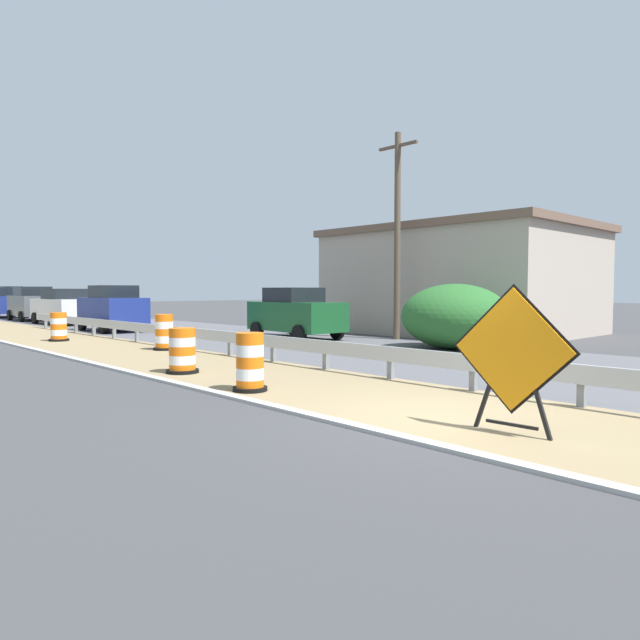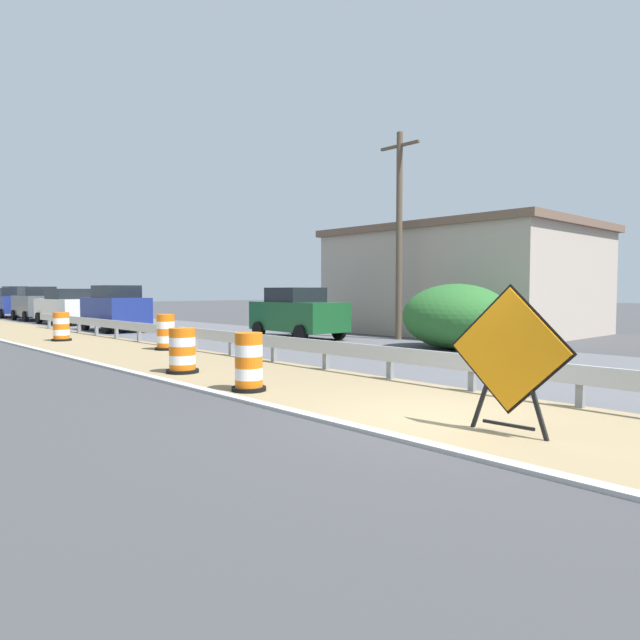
% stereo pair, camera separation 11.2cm
% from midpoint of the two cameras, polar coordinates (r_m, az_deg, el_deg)
% --- Properties ---
extents(ground_plane, '(160.00, 160.00, 0.00)m').
position_cam_midpoint_polar(ground_plane, '(8.61, 12.32, -9.89)').
color(ground_plane, '#3D3D3F').
extents(median_dirt_strip, '(3.78, 120.00, 0.01)m').
position_cam_midpoint_polar(median_dirt_strip, '(9.18, 14.77, -9.09)').
color(median_dirt_strip, '#8E7A56').
rests_on(median_dirt_strip, ground).
extents(far_lane_asphalt, '(7.98, 120.00, 0.00)m').
position_cam_midpoint_polar(far_lane_asphalt, '(14.45, 27.17, -4.89)').
color(far_lane_asphalt, '#56565B').
rests_on(far_lane_asphalt, ground).
extents(curb_near_edge, '(0.20, 120.00, 0.11)m').
position_cam_midpoint_polar(curb_near_edge, '(7.60, 6.69, -11.56)').
color(curb_near_edge, '#ADADA8').
rests_on(curb_near_edge, ground).
extents(warning_sign_diamond, '(0.13, 1.73, 2.01)m').
position_cam_midpoint_polar(warning_sign_diamond, '(7.91, 18.43, -3.31)').
color(warning_sign_diamond, black).
rests_on(warning_sign_diamond, ground).
extents(traffic_barrel_nearest, '(0.66, 0.66, 1.11)m').
position_cam_midpoint_polar(traffic_barrel_nearest, '(10.82, -7.36, -4.48)').
color(traffic_barrel_nearest, orange).
rests_on(traffic_barrel_nearest, ground).
extents(traffic_barrel_close, '(0.75, 0.75, 1.04)m').
position_cam_midpoint_polar(traffic_barrel_close, '(13.43, -13.95, -3.22)').
color(traffic_barrel_close, orange).
rests_on(traffic_barrel_close, ground).
extents(traffic_barrel_mid, '(0.70, 0.70, 1.14)m').
position_cam_midpoint_polar(traffic_barrel_mid, '(18.65, -15.58, -1.35)').
color(traffic_barrel_mid, orange).
rests_on(traffic_barrel_mid, ground).
extents(traffic_barrel_far, '(0.71, 0.71, 1.07)m').
position_cam_midpoint_polar(traffic_barrel_far, '(23.25, -24.96, -0.75)').
color(traffic_barrel_far, orange).
rests_on(traffic_barrel_far, ground).
extents(car_lead_near_lane, '(2.27, 4.68, 1.97)m').
position_cam_midpoint_polar(car_lead_near_lane, '(34.23, -24.52, 1.25)').
color(car_lead_near_lane, silver).
rests_on(car_lead_near_lane, ground).
extents(car_trailing_near_lane, '(2.05, 4.64, 2.21)m').
position_cam_midpoint_polar(car_trailing_near_lane, '(58.22, -28.75, 1.90)').
color(car_trailing_near_lane, navy).
rests_on(car_trailing_near_lane, ground).
extents(car_lead_far_lane, '(2.06, 4.45, 2.03)m').
position_cam_midpoint_polar(car_lead_far_lane, '(44.44, -29.19, 1.53)').
color(car_lead_far_lane, navy).
rests_on(car_lead_far_lane, ground).
extents(car_mid_far_lane, '(2.24, 4.12, 2.00)m').
position_cam_midpoint_polar(car_mid_far_lane, '(22.18, -2.60, 0.70)').
color(car_mid_far_lane, '#195128').
rests_on(car_mid_far_lane, ground).
extents(car_trailing_far_lane, '(2.19, 4.10, 2.11)m').
position_cam_midpoint_polar(car_trailing_far_lane, '(27.77, -20.28, 1.11)').
color(car_trailing_far_lane, navy).
rests_on(car_trailing_far_lane, ground).
extents(car_distant_a, '(2.13, 4.63, 2.16)m').
position_cam_midpoint_polar(car_distant_a, '(51.26, -26.59, 1.82)').
color(car_distant_a, maroon).
rests_on(car_distant_a, ground).
extents(car_distant_b, '(2.12, 4.26, 2.10)m').
position_cam_midpoint_polar(car_distant_b, '(39.31, -27.19, 1.47)').
color(car_distant_b, '#4C5156').
rests_on(car_distant_b, ground).
extents(roadside_shop_near, '(8.17, 10.59, 4.64)m').
position_cam_midpoint_polar(roadside_shop_near, '(26.11, 13.87, 3.90)').
color(roadside_shop_near, '#AD9E8E').
rests_on(roadside_shop_near, ground).
extents(utility_pole_near, '(0.24, 1.80, 7.87)m').
position_cam_midpoint_polar(utility_pole_near, '(22.07, 7.65, 8.71)').
color(utility_pole_near, brown).
rests_on(utility_pole_near, ground).
extents(bush_roadside, '(3.45, 3.45, 2.11)m').
position_cam_midpoint_polar(bush_roadside, '(18.79, 13.28, 0.36)').
color(bush_roadside, '#286028').
rests_on(bush_roadside, ground).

